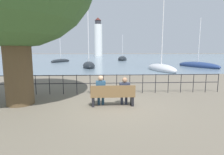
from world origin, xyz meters
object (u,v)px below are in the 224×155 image
sailboat_1 (61,61)px  park_bench (113,96)px  seated_person_left (101,89)px  sailboat_0 (198,65)px  harbor_lighthouse (98,38)px  seated_person_right (125,90)px  sailboat_2 (122,59)px  sailboat_3 (89,65)px  sailboat_4 (161,68)px

sailboat_1 → park_bench: bearing=-57.8°
seated_person_left → sailboat_0: 24.45m
park_bench → seated_person_left: bearing=171.4°
park_bench → harbor_lighthouse: size_ratio=0.07×
sailboat_0 → sailboat_1: 30.28m
seated_person_right → sailboat_1: sailboat_1 is taller
sailboat_2 → harbor_lighthouse: bearing=107.7°
sailboat_1 → harbor_lighthouse: 73.40m
sailboat_0 → sailboat_2: bearing=94.1°
seated_person_left → seated_person_right: seated_person_left is taller
sailboat_3 → harbor_lighthouse: (-0.07, 89.31, 11.05)m
park_bench → sailboat_3: (-2.35, 19.26, -0.07)m
seated_person_left → park_bench: bearing=-8.6°
seated_person_left → sailboat_4: sailboat_4 is taller
seated_person_left → seated_person_right: 1.00m
sailboat_4 → harbor_lighthouse: (-9.43, 94.27, 11.08)m
seated_person_left → sailboat_2: 44.46m
sailboat_4 → seated_person_right: bearing=-121.4°
seated_person_right → sailboat_1: size_ratio=0.11×
sailboat_1 → sailboat_4: size_ratio=0.83×
seated_person_left → sailboat_2: (6.20, 44.03, -0.33)m
seated_person_right → harbor_lighthouse: bearing=91.5°
park_bench → sailboat_0: (14.56, 19.33, -0.17)m
seated_person_left → seated_person_right: bearing=0.1°
seated_person_right → sailboat_0: 23.84m
park_bench → sailboat_4: bearing=63.9°
seated_person_right → park_bench: bearing=-171.2°
sailboat_0 → seated_person_right: bearing=-141.8°
seated_person_right → sailboat_0: sailboat_0 is taller
seated_person_right → sailboat_2: 44.33m
park_bench → seated_person_left: (-0.50, 0.08, 0.27)m
seated_person_left → sailboat_3: 19.27m
seated_person_right → harbor_lighthouse: (-2.93, 108.49, 10.75)m
park_bench → sailboat_0: size_ratio=0.22×
park_bench → seated_person_left: seated_person_left is taller
park_bench → sailboat_3: 19.40m
sailboat_0 → sailboat_4: bearing=-162.0°
harbor_lighthouse → sailboat_3: bearing=-90.0°
park_bench → sailboat_1: bearing=105.9°
park_bench → harbor_lighthouse: harbor_lighthouse is taller
sailboat_4 → harbor_lighthouse: size_ratio=0.52×
sailboat_4 → sailboat_2: bearing=85.6°
sailboat_3 → harbor_lighthouse: size_ratio=0.48×
park_bench → sailboat_3: size_ratio=0.16×
seated_person_left → sailboat_4: bearing=62.2°
sailboat_0 → sailboat_2: size_ratio=1.04×
sailboat_1 → sailboat_4: sailboat_4 is taller
sailboat_3 → sailboat_4: sailboat_4 is taller
seated_person_right → sailboat_2: (5.20, 44.02, -0.29)m
harbor_lighthouse → park_bench: bearing=-88.7°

